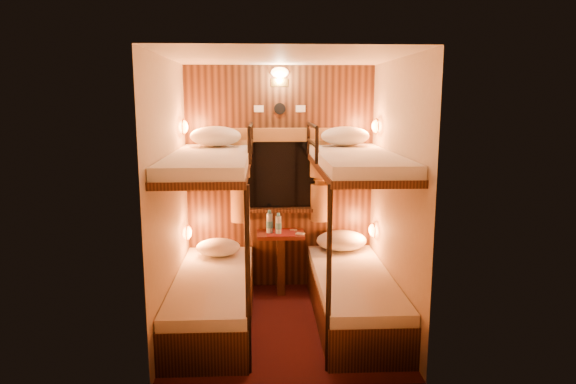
{
  "coord_description": "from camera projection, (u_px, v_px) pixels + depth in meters",
  "views": [
    {
      "loc": [
        -0.18,
        -4.44,
        2.06
      ],
      "look_at": [
        0.04,
        0.15,
        1.22
      ],
      "focal_mm": 32.0,
      "sensor_mm": 36.0,
      "label": 1
    }
  ],
  "objects": [
    {
      "name": "bunk_right",
      "position": [
        354.0,
        263.0,
        4.74
      ],
      "size": [
        0.72,
        1.9,
        1.82
      ],
      "color": "black",
      "rests_on": "floor"
    },
    {
      "name": "pillow_lower_left",
      "position": [
        218.0,
        247.0,
        5.28
      ],
      "size": [
        0.45,
        0.32,
        0.18
      ],
      "primitive_type": "ellipsoid",
      "color": "silver",
      "rests_on": "bunk_left"
    },
    {
      "name": "window",
      "position": [
        280.0,
        181.0,
        5.51
      ],
      "size": [
        1.0,
        0.12,
        0.79
      ],
      "color": "black",
      "rests_on": "back_panel"
    },
    {
      "name": "wall_left",
      "position": [
        169.0,
        198.0,
        4.48
      ],
      "size": [
        0.0,
        2.4,
        2.4
      ],
      "primitive_type": "plane",
      "rotation": [
        1.57,
        0.0,
        1.57
      ],
      "color": "#C6B293",
      "rests_on": "floor"
    },
    {
      "name": "reading_lamps",
      "position": [
        281.0,
        180.0,
        5.2
      ],
      "size": [
        2.0,
        0.2,
        1.25
      ],
      "color": "orange",
      "rests_on": "wall_left"
    },
    {
      "name": "back_fixtures",
      "position": [
        280.0,
        80.0,
        5.32
      ],
      "size": [
        0.54,
        0.09,
        0.48
      ],
      "color": "black",
      "rests_on": "back_panel"
    },
    {
      "name": "bottle_right",
      "position": [
        278.0,
        225.0,
        5.39
      ],
      "size": [
        0.06,
        0.06,
        0.22
      ],
      "rotation": [
        0.0,
        0.0,
        0.25
      ],
      "color": "#99BFE5",
      "rests_on": "table"
    },
    {
      "name": "wall_right",
      "position": [
        396.0,
        196.0,
        4.57
      ],
      "size": [
        0.0,
        2.4,
        2.4
      ],
      "primitive_type": "plane",
      "rotation": [
        1.57,
        0.0,
        -1.57
      ],
      "color": "#C6B293",
      "rests_on": "floor"
    },
    {
      "name": "sachet_b",
      "position": [
        293.0,
        230.0,
        5.56
      ],
      "size": [
        0.08,
        0.06,
        0.01
      ],
      "primitive_type": "cube",
      "rotation": [
        0.0,
        0.0,
        0.06
      ],
      "color": "silver",
      "rests_on": "table"
    },
    {
      "name": "wall_back",
      "position": [
        280.0,
        179.0,
        5.56
      ],
      "size": [
        2.4,
        0.0,
        2.4
      ],
      "primitive_type": "plane",
      "rotation": [
        1.57,
        0.0,
        0.0
      ],
      "color": "#C6B293",
      "rests_on": "floor"
    },
    {
      "name": "back_panel",
      "position": [
        280.0,
        179.0,
        5.54
      ],
      "size": [
        2.0,
        0.03,
        2.4
      ],
      "primitive_type": "cube",
      "color": "black",
      "rests_on": "floor"
    },
    {
      "name": "bunk_left",
      "position": [
        213.0,
        265.0,
        4.68
      ],
      "size": [
        0.72,
        1.9,
        1.82
      ],
      "color": "black",
      "rests_on": "floor"
    },
    {
      "name": "pillow_lower_right",
      "position": [
        341.0,
        240.0,
        5.47
      ],
      "size": [
        0.54,
        0.38,
        0.21
      ],
      "primitive_type": "ellipsoid",
      "color": "silver",
      "rests_on": "bunk_right"
    },
    {
      "name": "sachet_a",
      "position": [
        300.0,
        234.0,
        5.41
      ],
      "size": [
        0.11,
        0.1,
        0.01
      ],
      "primitive_type": "cube",
      "rotation": [
        0.0,
        0.0,
        -0.39
      ],
      "color": "silver",
      "rests_on": "table"
    },
    {
      "name": "bottle_left",
      "position": [
        270.0,
        223.0,
        5.42
      ],
      "size": [
        0.07,
        0.07,
        0.25
      ],
      "rotation": [
        0.0,
        0.0,
        -0.16
      ],
      "color": "#99BFE5",
      "rests_on": "table"
    },
    {
      "name": "ceiling",
      "position": [
        284.0,
        57.0,
        4.31
      ],
      "size": [
        2.1,
        2.1,
        0.0
      ],
      "primitive_type": "plane",
      "rotation": [
        3.14,
        0.0,
        0.0
      ],
      "color": "silver",
      "rests_on": "wall_back"
    },
    {
      "name": "floor",
      "position": [
        284.0,
        324.0,
        4.74
      ],
      "size": [
        2.1,
        2.1,
        0.0
      ],
      "primitive_type": "plane",
      "color": "#370F0F",
      "rests_on": "ground"
    },
    {
      "name": "curtains",
      "position": [
        280.0,
        174.0,
        5.47
      ],
      "size": [
        1.1,
        0.22,
        1.0
      ],
      "color": "olive",
      "rests_on": "back_panel"
    },
    {
      "name": "pillow_upper_right",
      "position": [
        345.0,
        136.0,
        5.17
      ],
      "size": [
        0.49,
        0.35,
        0.19
      ],
      "primitive_type": "ellipsoid",
      "color": "silver",
      "rests_on": "bunk_right"
    },
    {
      "name": "wall_front",
      "position": [
        290.0,
        226.0,
        3.49
      ],
      "size": [
        2.4,
        0.0,
        2.4
      ],
      "primitive_type": "plane",
      "rotation": [
        -1.57,
        0.0,
        0.0
      ],
      "color": "#C6B293",
      "rests_on": "floor"
    },
    {
      "name": "pillow_upper_left",
      "position": [
        216.0,
        136.0,
        5.09
      ],
      "size": [
        0.51,
        0.36,
        0.2
      ],
      "primitive_type": "ellipsoid",
      "color": "silver",
      "rests_on": "bunk_left"
    },
    {
      "name": "table",
      "position": [
        281.0,
        254.0,
        5.5
      ],
      "size": [
        0.5,
        0.34,
        0.66
      ],
      "color": "maroon",
      "rests_on": "floor"
    }
  ]
}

